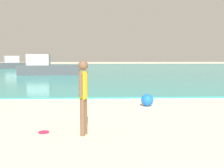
% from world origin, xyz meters
% --- Properties ---
extents(water, '(160.00, 60.00, 0.06)m').
position_xyz_m(water, '(0.00, 41.63, 0.03)').
color(water, teal).
rests_on(water, ground).
extents(person_standing, '(0.22, 0.36, 1.63)m').
position_xyz_m(person_standing, '(-1.09, 6.68, 0.92)').
color(person_standing, brown).
rests_on(person_standing, ground).
extents(frisbee, '(0.24, 0.24, 0.03)m').
position_xyz_m(frisbee, '(-2.00, 6.87, 0.01)').
color(frisbee, '#E51E4C').
rests_on(frisbee, ground).
extents(boat_near, '(5.78, 2.08, 1.94)m').
position_xyz_m(boat_near, '(-5.87, 25.80, 0.73)').
color(boat_near, '#4C4C51').
rests_on(boat_near, water).
extents(boat_far, '(5.72, 4.21, 1.89)m').
position_xyz_m(boat_far, '(-13.40, 40.25, 0.71)').
color(boat_far, '#4C4C51').
rests_on(boat_far, water).
extents(beach_ball, '(0.43, 0.43, 0.43)m').
position_xyz_m(beach_ball, '(0.88, 9.94, 0.21)').
color(beach_ball, blue).
rests_on(beach_ball, ground).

